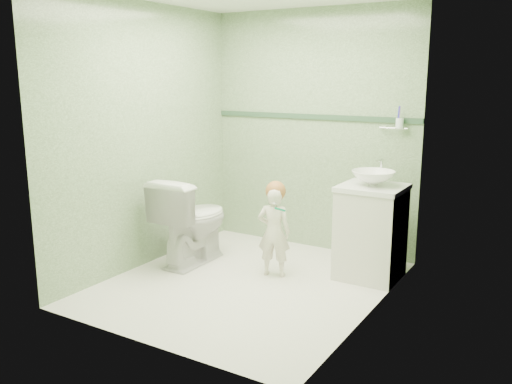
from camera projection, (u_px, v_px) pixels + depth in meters
The scene contains 12 objects.
ground at pixel (247, 284), 4.64m from camera, with size 2.50×2.50×0.00m, color silver.
room_shell at pixel (246, 145), 4.39m from camera, with size 2.50×2.54×2.40m.
trim_stripe at pixel (312, 117), 5.39m from camera, with size 2.20×0.02×0.05m, color #304F37.
vanity at pixel (371, 234), 4.72m from camera, with size 0.52×0.50×0.80m, color silver.
counter at pixel (373, 188), 4.63m from camera, with size 0.54×0.52×0.04m, color white.
basin at pixel (373, 178), 4.62m from camera, with size 0.37×0.37×0.13m, color white.
faucet at pixel (381, 166), 4.75m from camera, with size 0.03×0.13×0.18m.
cup_holder at pixel (399, 123), 4.90m from camera, with size 0.26×0.07×0.21m.
toilet at pixel (192, 220), 5.10m from camera, with size 0.47×0.82×0.83m, color white.
toddler at pixel (274, 232), 4.76m from camera, with size 0.29×0.19×0.80m, color white.
hair_cap at pixel (276, 191), 4.71m from camera, with size 0.18×0.18×0.18m, color #A16330.
teal_toothbrush at pixel (280, 209), 4.57m from camera, with size 0.10×0.14×0.08m.
Camera 1 is at (2.33, -3.70, 1.75)m, focal length 37.92 mm.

